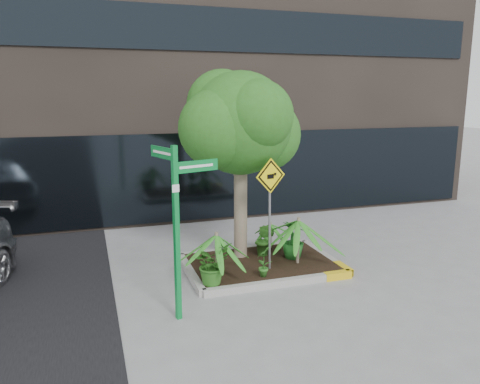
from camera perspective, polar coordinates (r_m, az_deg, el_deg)
name	(u,v)px	position (r m, az deg, el deg)	size (l,w,h in m)	color
ground	(257,274)	(10.24, 2.12, -9.93)	(80.00, 80.00, 0.00)	gray
planter	(263,264)	(10.52, 2.80, -8.74)	(3.35, 2.36, 0.15)	#9E9E99
tree	(240,123)	(10.27, 0.04, 8.37)	(2.90, 2.57, 4.35)	gray
palm_front	(299,220)	(10.22, 7.15, -3.44)	(1.17, 1.17, 1.30)	gray
palm_left	(216,235)	(9.50, -2.90, -5.26)	(1.03, 1.03, 1.14)	gray
palm_back	(270,224)	(11.26, 3.71, -3.91)	(0.72, 0.72, 0.80)	gray
shrub_a	(212,264)	(9.23, -3.45, -8.71)	(0.73, 0.73, 0.82)	#28611B
shrub_b	(293,239)	(10.67, 6.49, -5.76)	(0.49, 0.49, 0.87)	#206C23
shrub_c	(264,261)	(9.60, 2.90, -8.43)	(0.34, 0.34, 0.64)	#2B6920
shrub_d	(264,239)	(10.78, 2.99, -5.79)	(0.42, 0.42, 0.77)	#245518
street_sign_post	(177,213)	(7.85, -7.64, -2.59)	(1.05, 0.86, 2.99)	#0C8435
cattle_sign	(270,195)	(9.68, 3.70, -0.37)	(0.71, 0.22, 2.37)	slate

